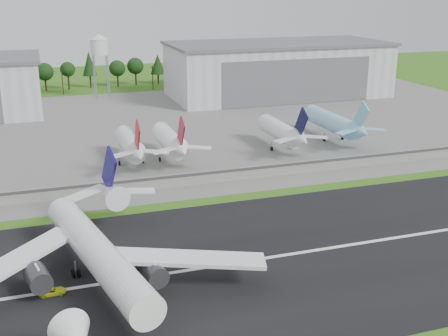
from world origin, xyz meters
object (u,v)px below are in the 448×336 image
object	(u,v)px
parked_jet_red_b	(172,142)
ground_vehicle	(53,291)
main_airliner	(98,261)
parked_jet_red_a	(131,146)
parked_jet_skyblue	(336,123)
parked_jet_navy	(284,132)

from	to	relation	value
parked_jet_red_b	ground_vehicle	bearing A→B (deg)	-118.53
main_airliner	parked_jet_red_b	bearing A→B (deg)	-125.90
parked_jet_red_a	parked_jet_red_b	xyz separation A→B (m)	(12.02, 0.02, 0.12)
parked_jet_red_b	parked_jet_skyblue	size ratio (longest dim) A/B	0.84
parked_jet_red_a	parked_jet_skyblue	bearing A→B (deg)	4.15
main_airliner	parked_jet_red_b	world-z (taller)	main_airliner
parked_jet_navy	ground_vehicle	bearing A→B (deg)	-137.18
main_airliner	parked_jet_skyblue	bearing A→B (deg)	-152.76
main_airliner	parked_jet_red_a	bearing A→B (deg)	-116.71
ground_vehicle	parked_jet_navy	bearing A→B (deg)	-47.31
parked_jet_red_b	parked_jet_skyblue	xyz separation A→B (m)	(57.54, 5.02, 0.13)
main_airliner	parked_jet_skyblue	distance (m)	112.54
main_airliner	ground_vehicle	world-z (taller)	main_airliner
ground_vehicle	parked_jet_red_b	bearing A→B (deg)	-28.67
main_airliner	parked_jet_navy	bearing A→B (deg)	-146.75
ground_vehicle	parked_jet_red_b	xyz separation A→B (m)	(36.77, 67.65, 5.50)
parked_jet_skyblue	main_airliner	bearing A→B (deg)	-140.21
main_airliner	parked_jet_red_a	world-z (taller)	main_airliner
ground_vehicle	parked_jet_navy	xyz separation A→B (m)	(72.99, 67.65, 5.51)
parked_jet_red_a	parked_jet_skyblue	size ratio (longest dim) A/B	0.84
parked_jet_red_a	ground_vehicle	bearing A→B (deg)	-110.10
main_airliner	ground_vehicle	bearing A→B (deg)	-7.78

